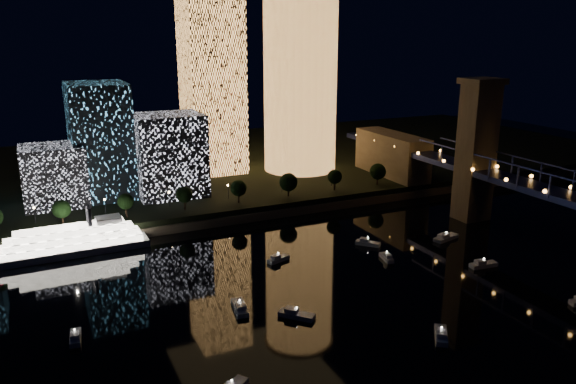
# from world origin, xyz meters

# --- Properties ---
(ground) EXTENTS (520.00, 520.00, 0.00)m
(ground) POSITION_xyz_m (0.00, 0.00, 0.00)
(ground) COLOR black
(ground) RESTS_ON ground
(far_bank) EXTENTS (420.00, 160.00, 5.00)m
(far_bank) POSITION_xyz_m (0.00, 160.00, 2.50)
(far_bank) COLOR black
(far_bank) RESTS_ON ground
(seawall) EXTENTS (420.00, 6.00, 3.00)m
(seawall) POSITION_xyz_m (0.00, 82.00, 1.50)
(seawall) COLOR #6B5E4C
(seawall) RESTS_ON ground
(tower_cylindrical) EXTENTS (34.00, 34.00, 78.40)m
(tower_cylindrical) POSITION_xyz_m (33.44, 126.30, 44.32)
(tower_cylindrical) COLOR #FCA650
(tower_cylindrical) RESTS_ON far_bank
(tower_rectangular) EXTENTS (23.70, 23.70, 75.42)m
(tower_rectangular) POSITION_xyz_m (-2.62, 139.22, 42.71)
(tower_rectangular) COLOR #FCA650
(tower_rectangular) RESTS_ON far_bank
(midrise_blocks) EXTENTS (96.03, 34.64, 42.31)m
(midrise_blocks) POSITION_xyz_m (-61.46, 114.79, 21.88)
(midrise_blocks) COLOR white
(midrise_blocks) RESTS_ON far_bank
(riverboat) EXTENTS (48.27, 11.21, 14.47)m
(riverboat) POSITION_xyz_m (-70.69, 74.93, 3.71)
(riverboat) COLOR silver
(riverboat) RESTS_ON ground
(motorboats) EXTENTS (121.41, 75.54, 2.78)m
(motorboats) POSITION_xyz_m (-4.38, 13.56, 0.81)
(motorboats) COLOR silver
(motorboats) RESTS_ON ground
(esplanade_trees) EXTENTS (165.92, 6.97, 8.98)m
(esplanade_trees) POSITION_xyz_m (-24.08, 88.00, 10.47)
(esplanade_trees) COLOR black
(esplanade_trees) RESTS_ON far_bank
(street_lamps) EXTENTS (132.70, 0.70, 5.65)m
(street_lamps) POSITION_xyz_m (-34.00, 94.00, 9.02)
(street_lamps) COLOR black
(street_lamps) RESTS_ON far_bank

